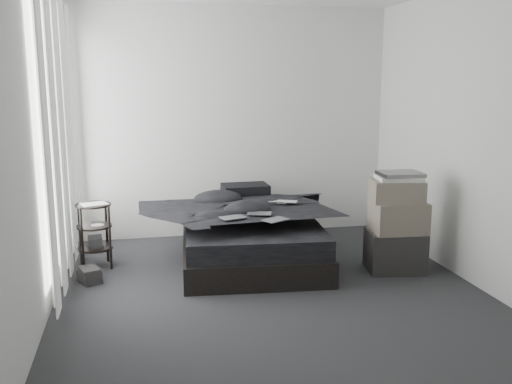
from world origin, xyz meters
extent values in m
cube|color=#2A2A2C|center=(0.00, 0.00, 0.00)|extent=(3.60, 4.20, 0.01)
cube|color=silver|center=(0.00, 2.10, 1.30)|extent=(3.60, 0.01, 2.60)
cube|color=silver|center=(0.00, -2.10, 1.30)|extent=(3.60, 0.01, 2.60)
cube|color=silver|center=(-1.80, 0.00, 1.30)|extent=(0.01, 4.20, 2.60)
cube|color=silver|center=(1.80, 0.00, 1.30)|extent=(0.01, 4.20, 2.60)
cube|color=white|center=(-1.78, 0.90, 1.35)|extent=(0.02, 2.00, 2.30)
cube|color=white|center=(-1.73, 0.90, 1.28)|extent=(0.06, 2.12, 2.48)
cube|color=black|center=(-0.01, 1.02, 0.12)|extent=(1.48, 1.87, 0.24)
cube|color=black|center=(-0.01, 1.02, 0.33)|extent=(1.42, 1.81, 0.19)
imported|color=black|center=(-0.01, 0.98, 0.53)|extent=(1.42, 1.61, 0.21)
cube|color=black|center=(0.01, 1.71, 0.49)|extent=(0.56, 0.40, 0.12)
cube|color=black|center=(0.06, 1.68, 0.60)|extent=(0.50, 0.35, 0.11)
imported|color=silver|center=(0.32, 1.04, 0.64)|extent=(0.33, 0.28, 0.02)
cube|color=black|center=(-0.26, 0.57, 0.64)|extent=(0.26, 0.20, 0.01)
cube|color=black|center=(0.01, 0.68, 0.64)|extent=(0.25, 0.20, 0.01)
cube|color=black|center=(0.09, 0.41, 0.65)|extent=(0.27, 0.24, 0.01)
cylinder|color=black|center=(-1.51, 1.16, 0.31)|extent=(0.38, 0.38, 0.62)
cube|color=white|center=(-1.50, 1.15, 0.62)|extent=(0.28, 0.24, 0.01)
cube|color=black|center=(-1.55, 0.71, 0.08)|extent=(0.23, 0.26, 0.15)
cube|color=black|center=(1.28, 0.47, 0.19)|extent=(0.57, 0.48, 0.38)
cube|color=#6E6457|center=(1.29, 0.46, 0.53)|extent=(0.51, 0.42, 0.29)
cube|color=#6E6457|center=(1.27, 0.47, 0.78)|extent=(0.53, 0.46, 0.20)
cube|color=silver|center=(1.28, 0.47, 0.90)|extent=(0.44, 0.37, 0.04)
cube|color=silver|center=(1.29, 0.46, 0.93)|extent=(0.40, 0.32, 0.04)
camera|label=1|loc=(-1.08, -4.35, 1.80)|focal=40.00mm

